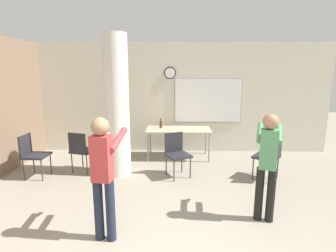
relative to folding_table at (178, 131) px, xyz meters
name	(u,v)px	position (x,y,z in m)	size (l,w,h in m)	color
wall_back	(174,98)	(-0.12, 0.62, 0.73)	(8.00, 0.15, 2.80)	beige
support_pillar	(117,107)	(-1.24, -1.05, 0.73)	(0.49, 0.49, 2.80)	silver
folding_table	(178,131)	(0.00, 0.00, 0.00)	(1.55, 0.76, 0.72)	tan
bottle_on_table	(161,124)	(-0.43, 0.11, 0.14)	(0.07, 0.07, 0.24)	#4C3319
chair_near_pillar	(82,149)	(-2.02, -1.01, -0.16)	(0.55, 0.55, 0.87)	#232328
chair_mid_room	(270,155)	(1.76, -1.31, -0.16)	(0.62, 0.62, 0.87)	#232328
chair_table_front	(177,151)	(-0.05, -1.15, -0.16)	(0.59, 0.59, 0.87)	#232328
chair_by_left_wall	(33,153)	(-2.90, -1.31, -0.16)	(0.45, 0.45, 0.87)	#232328
person_playing_side	(268,159)	(1.19, -2.74, 0.23)	(0.47, 0.64, 1.54)	black
person_playing_front	(103,170)	(-0.95, -3.23, 0.25)	(0.41, 0.64, 1.56)	#1E2338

